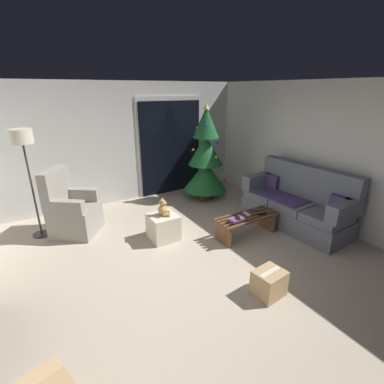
{
  "coord_description": "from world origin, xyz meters",
  "views": [
    {
      "loc": [
        -1.69,
        -2.76,
        2.35
      ],
      "look_at": [
        0.4,
        0.7,
        0.85
      ],
      "focal_mm": 26.15,
      "sensor_mm": 36.0,
      "label": 1
    }
  ],
  "objects_px": {
    "couch": "(297,204)",
    "remote_white": "(247,214)",
    "christmas_tree": "(205,159)",
    "cell_phone": "(238,218)",
    "teddy_bear_honey": "(163,208)",
    "remote_black": "(261,214)",
    "cardboard_box_taped_mid_floor": "(269,283)",
    "floor_lamp": "(24,147)",
    "coffee_table": "(247,222)",
    "book_stack": "(236,220)",
    "remote_graphite": "(255,210)",
    "ottoman": "(163,227)",
    "armchair": "(72,211)"
  },
  "relations": [
    {
      "from": "couch",
      "to": "remote_white",
      "type": "bearing_deg",
      "value": 170.1
    },
    {
      "from": "remote_white",
      "to": "christmas_tree",
      "type": "relative_size",
      "value": 0.08
    },
    {
      "from": "cell_phone",
      "to": "teddy_bear_honey",
      "type": "height_order",
      "value": "teddy_bear_honey"
    },
    {
      "from": "remote_black",
      "to": "cardboard_box_taped_mid_floor",
      "type": "distance_m",
      "value": 1.53
    },
    {
      "from": "floor_lamp",
      "to": "remote_black",
      "type": "bearing_deg",
      "value": -30.82
    },
    {
      "from": "coffee_table",
      "to": "book_stack",
      "type": "bearing_deg",
      "value": -167.34
    },
    {
      "from": "coffee_table",
      "to": "remote_graphite",
      "type": "xyz_separation_m",
      "value": [
        0.24,
        0.09,
        0.13
      ]
    },
    {
      "from": "teddy_bear_honey",
      "to": "cardboard_box_taped_mid_floor",
      "type": "xyz_separation_m",
      "value": [
        0.48,
        -1.87,
        -0.38
      ]
    },
    {
      "from": "remote_graphite",
      "to": "teddy_bear_honey",
      "type": "distance_m",
      "value": 1.58
    },
    {
      "from": "ottoman",
      "to": "remote_graphite",
      "type": "bearing_deg",
      "value": -20.3
    },
    {
      "from": "remote_white",
      "to": "teddy_bear_honey",
      "type": "distance_m",
      "value": 1.4
    },
    {
      "from": "remote_graphite",
      "to": "ottoman",
      "type": "height_order",
      "value": "ottoman"
    },
    {
      "from": "remote_white",
      "to": "teddy_bear_honey",
      "type": "height_order",
      "value": "teddy_bear_honey"
    },
    {
      "from": "remote_black",
      "to": "book_stack",
      "type": "distance_m",
      "value": 0.53
    },
    {
      "from": "remote_white",
      "to": "armchair",
      "type": "xyz_separation_m",
      "value": [
        -2.49,
        1.59,
        0.02
      ]
    },
    {
      "from": "remote_black",
      "to": "cell_phone",
      "type": "relative_size",
      "value": 1.08
    },
    {
      "from": "coffee_table",
      "to": "armchair",
      "type": "bearing_deg",
      "value": 146.57
    },
    {
      "from": "book_stack",
      "to": "armchair",
      "type": "height_order",
      "value": "armchair"
    },
    {
      "from": "ottoman",
      "to": "coffee_table",
      "type": "bearing_deg",
      "value": -27.19
    },
    {
      "from": "christmas_tree",
      "to": "floor_lamp",
      "type": "height_order",
      "value": "christmas_tree"
    },
    {
      "from": "ottoman",
      "to": "couch",
      "type": "bearing_deg",
      "value": -18.74
    },
    {
      "from": "cell_phone",
      "to": "remote_black",
      "type": "bearing_deg",
      "value": 28.95
    },
    {
      "from": "coffee_table",
      "to": "ottoman",
      "type": "relative_size",
      "value": 2.5
    },
    {
      "from": "teddy_bear_honey",
      "to": "christmas_tree",
      "type": "bearing_deg",
      "value": 36.27
    },
    {
      "from": "ottoman",
      "to": "cardboard_box_taped_mid_floor",
      "type": "relative_size",
      "value": 1.14
    },
    {
      "from": "book_stack",
      "to": "cardboard_box_taped_mid_floor",
      "type": "distance_m",
      "value": 1.28
    },
    {
      "from": "cell_phone",
      "to": "floor_lamp",
      "type": "height_order",
      "value": "floor_lamp"
    },
    {
      "from": "remote_black",
      "to": "remote_white",
      "type": "xyz_separation_m",
      "value": [
        -0.21,
        0.12,
        0.0
      ]
    },
    {
      "from": "cell_phone",
      "to": "cardboard_box_taped_mid_floor",
      "type": "distance_m",
      "value": 1.28
    },
    {
      "from": "cell_phone",
      "to": "armchair",
      "type": "bearing_deg",
      "value": 171.8
    },
    {
      "from": "remote_black",
      "to": "teddy_bear_honey",
      "type": "xyz_separation_m",
      "value": [
        -1.47,
        0.72,
        0.16
      ]
    },
    {
      "from": "remote_graphite",
      "to": "cardboard_box_taped_mid_floor",
      "type": "xyz_separation_m",
      "value": [
        -0.99,
        -1.33,
        -0.22
      ]
    },
    {
      "from": "remote_black",
      "to": "christmas_tree",
      "type": "distance_m",
      "value": 1.96
    },
    {
      "from": "book_stack",
      "to": "cell_phone",
      "type": "distance_m",
      "value": 0.04
    },
    {
      "from": "remote_black",
      "to": "remote_graphite",
      "type": "distance_m",
      "value": 0.17
    },
    {
      "from": "christmas_tree",
      "to": "cardboard_box_taped_mid_floor",
      "type": "bearing_deg",
      "value": -109.94
    },
    {
      "from": "couch",
      "to": "christmas_tree",
      "type": "height_order",
      "value": "christmas_tree"
    },
    {
      "from": "remote_white",
      "to": "cell_phone",
      "type": "distance_m",
      "value": 0.33
    },
    {
      "from": "couch",
      "to": "coffee_table",
      "type": "bearing_deg",
      "value": 172.4
    },
    {
      "from": "coffee_table",
      "to": "remote_graphite",
      "type": "distance_m",
      "value": 0.29
    },
    {
      "from": "armchair",
      "to": "teddy_bear_honey",
      "type": "bearing_deg",
      "value": -38.88
    },
    {
      "from": "cell_phone",
      "to": "teddy_bear_honey",
      "type": "bearing_deg",
      "value": 173.08
    },
    {
      "from": "couch",
      "to": "teddy_bear_honey",
      "type": "distance_m",
      "value": 2.41
    },
    {
      "from": "remote_black",
      "to": "floor_lamp",
      "type": "distance_m",
      "value": 3.9
    },
    {
      "from": "remote_white",
      "to": "teddy_bear_honey",
      "type": "bearing_deg",
      "value": -21.91
    },
    {
      "from": "cell_phone",
      "to": "christmas_tree",
      "type": "distance_m",
      "value": 2.03
    },
    {
      "from": "floor_lamp",
      "to": "cardboard_box_taped_mid_floor",
      "type": "bearing_deg",
      "value": -54.08
    },
    {
      "from": "remote_graphite",
      "to": "book_stack",
      "type": "bearing_deg",
      "value": 155.59
    },
    {
      "from": "couch",
      "to": "remote_graphite",
      "type": "distance_m",
      "value": 0.84
    },
    {
      "from": "coffee_table",
      "to": "teddy_bear_honey",
      "type": "relative_size",
      "value": 3.86
    }
  ]
}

